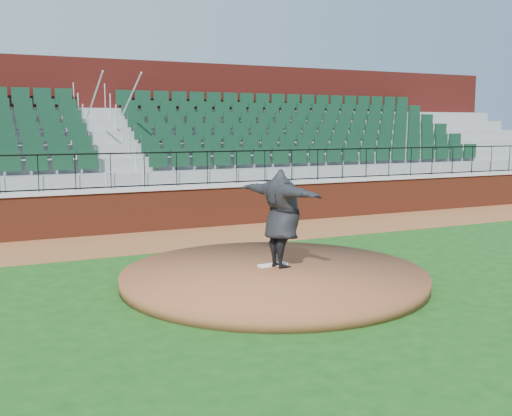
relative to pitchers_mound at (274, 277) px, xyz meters
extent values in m
plane|color=#154413|center=(0.30, -0.06, -0.12)|extent=(90.00, 90.00, 0.00)
cube|color=brown|center=(0.30, 5.34, -0.12)|extent=(34.00, 3.20, 0.01)
cube|color=maroon|center=(0.30, 6.94, 0.47)|extent=(34.00, 0.35, 1.20)
cube|color=#B7B7B7|center=(0.30, 6.94, 1.12)|extent=(34.00, 0.45, 0.10)
cube|color=maroon|center=(0.30, 12.47, 2.62)|extent=(34.00, 0.50, 5.50)
cylinder|color=brown|center=(0.00, 0.00, 0.00)|extent=(5.99, 5.99, 0.25)
cube|color=white|center=(0.17, 0.38, 0.15)|extent=(0.64, 0.20, 0.04)
imported|color=black|center=(0.27, 0.20, 1.12)|extent=(1.12, 2.52, 1.98)
camera|label=1|loc=(-5.36, -10.43, 2.94)|focal=42.78mm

